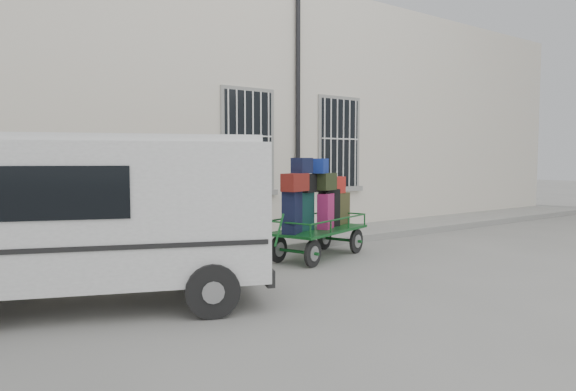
{
  "coord_description": "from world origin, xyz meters",
  "views": [
    {
      "loc": [
        -6.41,
        -6.8,
        1.83
      ],
      "look_at": [
        -0.74,
        1.0,
        1.16
      ],
      "focal_mm": 32.0,
      "sensor_mm": 36.0,
      "label": 1
    }
  ],
  "objects": [
    {
      "name": "ground",
      "position": [
        0.0,
        0.0,
        0.0
      ],
      "size": [
        80.0,
        80.0,
        0.0
      ],
      "primitive_type": "plane",
      "color": "slate",
      "rests_on": "ground"
    },
    {
      "name": "building",
      "position": [
        0.0,
        5.5,
        3.0
      ],
      "size": [
        24.0,
        5.15,
        6.0
      ],
      "color": "beige",
      "rests_on": "ground"
    },
    {
      "name": "sidewalk",
      "position": [
        0.0,
        2.2,
        0.07
      ],
      "size": [
        24.0,
        1.7,
        0.15
      ],
      "primitive_type": "cube",
      "color": "gray",
      "rests_on": "ground"
    },
    {
      "name": "luggage_cart",
      "position": [
        -0.39,
        0.56,
        0.94
      ],
      "size": [
        2.5,
        1.6,
        1.87
      ],
      "rotation": [
        0.0,
        0.0,
        0.34
      ],
      "color": "black",
      "rests_on": "ground"
    },
    {
      "name": "van",
      "position": [
        -4.62,
        -0.24,
        1.22
      ],
      "size": [
        4.54,
        3.18,
        2.13
      ],
      "rotation": [
        0.0,
        0.0,
        -0.38
      ],
      "color": "silver",
      "rests_on": "ground"
    }
  ]
}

